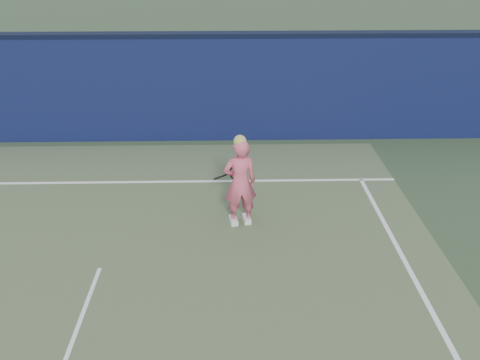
{
  "coord_description": "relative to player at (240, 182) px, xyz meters",
  "views": [
    {
      "loc": [
        2.03,
        -5.5,
        4.74
      ],
      "look_at": [
        2.21,
        2.35,
        0.85
      ],
      "focal_mm": 38.0,
      "sensor_mm": 36.0,
      "label": 1
    }
  ],
  "objects": [
    {
      "name": "wall_cap",
      "position": [
        -2.21,
        4.15,
        1.74
      ],
      "size": [
        24.0,
        0.42,
        0.1
      ],
      "primitive_type": "cube",
      "color": "black",
      "rests_on": "backstop_wall"
    },
    {
      "name": "ground",
      "position": [
        -2.21,
        -2.35,
        -0.81
      ],
      "size": [
        80.0,
        80.0,
        0.0
      ],
      "primitive_type": "plane",
      "color": "#33472B",
      "rests_on": "ground"
    },
    {
      "name": "racket",
      "position": [
        -0.08,
        0.44,
        -0.01
      ],
      "size": [
        0.58,
        0.2,
        0.31
      ],
      "rotation": [
        0.0,
        0.0,
        0.15
      ],
      "color": "black",
      "rests_on": "ground"
    },
    {
      "name": "backstop_wall",
      "position": [
        -2.21,
        4.15,
        0.44
      ],
      "size": [
        24.0,
        0.4,
        2.5
      ],
      "primitive_type": "cube",
      "color": "#0D153C",
      "rests_on": "ground"
    },
    {
      "name": "player",
      "position": [
        0.0,
        0.0,
        0.0
      ],
      "size": [
        0.64,
        0.48,
        1.68
      ],
      "rotation": [
        0.0,
        0.0,
        3.32
      ],
      "color": "#D9546B",
      "rests_on": "ground"
    },
    {
      "name": "court_lines",
      "position": [
        -2.21,
        -2.68,
        -0.79
      ],
      "size": [
        11.0,
        12.04,
        0.01
      ],
      "color": "white",
      "rests_on": "court_surface"
    }
  ]
}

